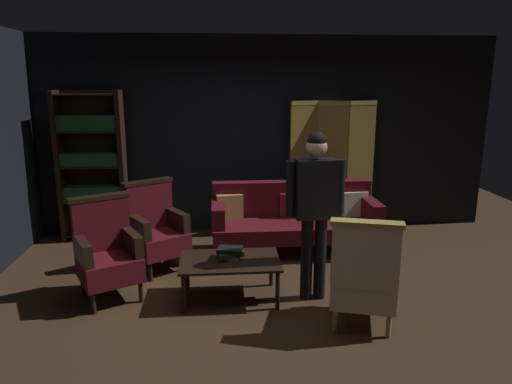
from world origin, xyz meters
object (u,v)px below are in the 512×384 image
object	(u,v)px
coffee_table	(230,264)
book_black_cloth	(230,250)
standing_figure	(315,201)
folding_screen	(332,165)
velvet_couch	(294,217)
armchair_wing_left	(156,229)
book_tan_leather	(230,257)
book_green_cloth	(230,253)
armchair_gilt_accent	(363,275)
armchair_wing_right	(107,251)
bookshelf	(92,163)

from	to	relation	value
coffee_table	book_black_cloth	bearing A→B (deg)	85.75
standing_figure	folding_screen	bearing A→B (deg)	72.00
folding_screen	velvet_couch	xyz separation A→B (m)	(-0.66, -0.75, -0.53)
folding_screen	armchair_wing_left	xyz separation A→B (m)	(-2.37, -1.23, -0.50)
book_tan_leather	book_green_cloth	bearing A→B (deg)	0.00
armchair_wing_left	book_tan_leather	size ratio (longest dim) A/B	5.28
velvet_couch	book_green_cloth	world-z (taller)	velvet_couch
armchair_gilt_accent	book_black_cloth	world-z (taller)	armchair_gilt_accent
folding_screen	book_tan_leather	xyz separation A→B (m)	(-1.53, -2.05, -0.55)
velvet_couch	standing_figure	bearing A→B (deg)	-91.36
book_black_cloth	armchair_wing_left	bearing A→B (deg)	135.60
velvet_couch	armchair_wing_right	xyz separation A→B (m)	(-2.11, -1.18, 0.04)
coffee_table	velvet_couch	bearing A→B (deg)	56.91
velvet_couch	standing_figure	size ratio (longest dim) A/B	1.25
folding_screen	velvet_couch	bearing A→B (deg)	-131.38
armchair_gilt_accent	coffee_table	bearing A→B (deg)	151.40
folding_screen	book_green_cloth	distance (m)	2.61
armchair_wing_left	standing_figure	distance (m)	1.99
standing_figure	book_tan_leather	size ratio (longest dim) A/B	8.64
coffee_table	bookshelf	bearing A→B (deg)	131.41
armchair_wing_right	standing_figure	bearing A→B (deg)	-5.72
armchair_wing_right	book_tan_leather	size ratio (longest dim) A/B	5.28
standing_figure	coffee_table	bearing A→B (deg)	176.12
velvet_couch	armchair_wing_left	bearing A→B (deg)	-164.57
book_green_cloth	velvet_couch	bearing A→B (deg)	56.22
coffee_table	book_black_cloth	distance (m)	0.14
velvet_couch	book_green_cloth	bearing A→B (deg)	-123.78
bookshelf	standing_figure	world-z (taller)	bookshelf
armchair_wing_left	standing_figure	world-z (taller)	standing_figure
folding_screen	standing_figure	bearing A→B (deg)	-108.00
folding_screen	coffee_table	world-z (taller)	folding_screen
coffee_table	armchair_wing_right	size ratio (longest dim) A/B	0.96
folding_screen	book_black_cloth	size ratio (longest dim) A/B	7.77
armchair_wing_right	book_green_cloth	size ratio (longest dim) A/B	4.13
velvet_couch	armchair_wing_right	size ratio (longest dim) A/B	2.04
bookshelf	armchair_wing_left	xyz separation A→B (m)	(0.99, -1.21, -0.58)
velvet_couch	folding_screen	bearing A→B (deg)	48.62
bookshelf	standing_figure	size ratio (longest dim) A/B	1.20
bookshelf	armchair_wing_right	xyz separation A→B (m)	(0.59, -1.92, -0.58)
folding_screen	armchair_gilt_accent	distance (m)	2.79
armchair_gilt_accent	book_tan_leather	size ratio (longest dim) A/B	5.28
folding_screen	bookshelf	size ratio (longest dim) A/B	0.93
armchair_gilt_accent	armchair_wing_right	xyz separation A→B (m)	(-2.40, 0.79, 0.00)
armchair_wing_left	book_green_cloth	xyz separation A→B (m)	(0.84, -0.82, -0.02)
bookshelf	armchair_wing_left	size ratio (longest dim) A/B	1.97
folding_screen	standing_figure	distance (m)	2.26
armchair_wing_left	book_tan_leather	bearing A→B (deg)	-44.40
book_tan_leather	coffee_table	bearing A→B (deg)	-94.25
bookshelf	velvet_couch	size ratio (longest dim) A/B	0.97
standing_figure	armchair_wing_left	bearing A→B (deg)	151.25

